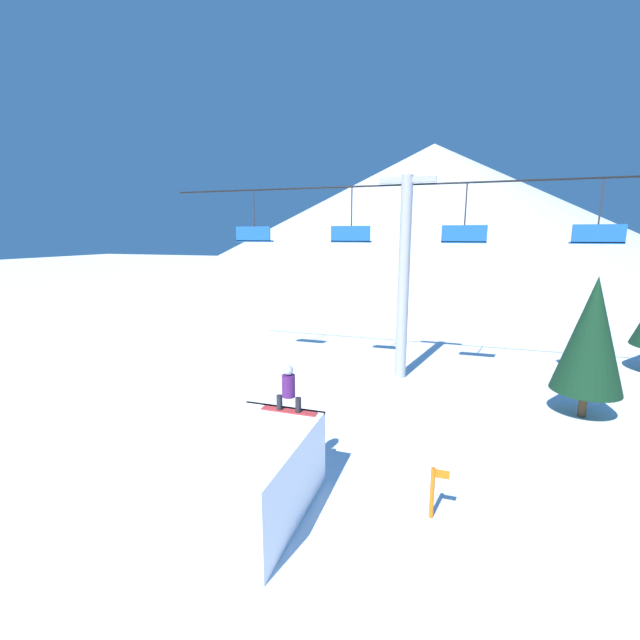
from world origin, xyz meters
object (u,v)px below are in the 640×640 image
snowboarder (289,389)px  snow_ramp (254,476)px  trail_marker (433,491)px  pine_tree_near (592,335)px

snowboarder → snow_ramp: bearing=-98.2°
trail_marker → snow_ramp: bearing=-163.6°
pine_tree_near → trail_marker: bearing=-122.3°
snow_ramp → snowboarder: size_ratio=2.52×
snowboarder → trail_marker: 4.22m
snow_ramp → snowboarder: 2.27m
snow_ramp → pine_tree_near: (8.76, 8.72, 2.06)m
snowboarder → trail_marker: (3.75, -0.43, -1.89)m
snow_ramp → pine_tree_near: 12.54m
pine_tree_near → snow_ramp: bearing=-135.1°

